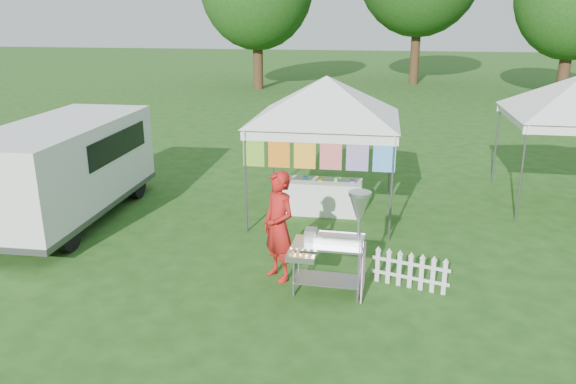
# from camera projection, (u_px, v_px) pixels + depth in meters

# --- Properties ---
(ground) EXTENTS (120.00, 120.00, 0.00)m
(ground) POSITION_uv_depth(u_px,v_px,m) (301.00, 283.00, 9.22)
(ground) COLOR #1F4714
(ground) RESTS_ON ground
(canopy_main) EXTENTS (4.24, 4.24, 3.45)m
(canopy_main) POSITION_uv_depth(u_px,v_px,m) (327.00, 76.00, 11.59)
(canopy_main) COLOR #59595E
(canopy_main) RESTS_ON ground
(donut_cart) EXTENTS (1.24, 0.81, 1.69)m
(donut_cart) POSITION_uv_depth(u_px,v_px,m) (340.00, 235.00, 8.58)
(donut_cart) COLOR gray
(donut_cart) RESTS_ON ground
(vendor) EXTENTS (0.79, 0.79, 1.85)m
(vendor) POSITION_uv_depth(u_px,v_px,m) (279.00, 226.00, 9.13)
(vendor) COLOR #AA1815
(vendor) RESTS_ON ground
(cargo_van) EXTENTS (2.10, 5.05, 2.08)m
(cargo_van) POSITION_uv_depth(u_px,v_px,m) (66.00, 167.00, 11.88)
(cargo_van) COLOR silver
(cargo_van) RESTS_ON ground
(picket_fence) EXTENTS (1.22, 0.37, 0.56)m
(picket_fence) POSITION_uv_depth(u_px,v_px,m) (410.00, 272.00, 8.98)
(picket_fence) COLOR silver
(picket_fence) RESTS_ON ground
(display_table) EXTENTS (1.80, 0.70, 0.73)m
(display_table) POSITION_uv_depth(u_px,v_px,m) (320.00, 197.00, 12.39)
(display_table) COLOR white
(display_table) RESTS_ON ground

